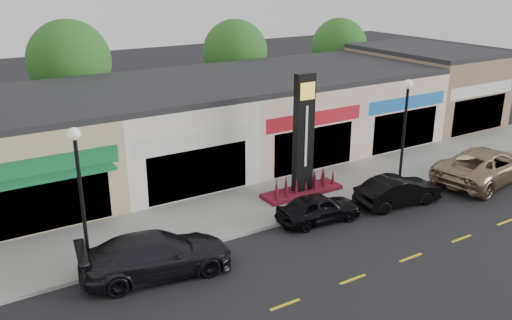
# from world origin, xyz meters

# --- Properties ---
(ground) EXTENTS (120.00, 120.00, 0.00)m
(ground) POSITION_xyz_m (0.00, 0.00, 0.00)
(ground) COLOR black
(ground) RESTS_ON ground
(sidewalk) EXTENTS (52.00, 4.30, 0.15)m
(sidewalk) POSITION_xyz_m (0.00, 4.35, 0.07)
(sidewalk) COLOR gray
(sidewalk) RESTS_ON ground
(curb) EXTENTS (52.00, 0.20, 0.15)m
(curb) POSITION_xyz_m (0.00, 2.10, 0.07)
(curb) COLOR gray
(curb) RESTS_ON ground
(shop_beige) EXTENTS (7.00, 10.85, 4.80)m
(shop_beige) POSITION_xyz_m (-8.50, 11.46, 2.40)
(shop_beige) COLOR tan
(shop_beige) RESTS_ON ground
(shop_cream) EXTENTS (7.00, 10.01, 4.80)m
(shop_cream) POSITION_xyz_m (-1.50, 11.47, 2.40)
(shop_cream) COLOR white
(shop_cream) RESTS_ON ground
(shop_pink_w) EXTENTS (7.00, 10.01, 4.80)m
(shop_pink_w) POSITION_xyz_m (5.50, 11.47, 2.40)
(shop_pink_w) COLOR beige
(shop_pink_w) RESTS_ON ground
(shop_pink_e) EXTENTS (7.00, 10.01, 4.80)m
(shop_pink_e) POSITION_xyz_m (12.50, 11.47, 2.40)
(shop_pink_e) COLOR beige
(shop_pink_e) RESTS_ON ground
(shop_tan) EXTENTS (7.00, 10.01, 5.30)m
(shop_tan) POSITION_xyz_m (19.50, 11.48, 2.65)
(shop_tan) COLOR #82694C
(shop_tan) RESTS_ON ground
(tree_rear_west) EXTENTS (5.20, 5.20, 7.83)m
(tree_rear_west) POSITION_xyz_m (-4.00, 19.50, 5.22)
(tree_rear_west) COLOR #382619
(tree_rear_west) RESTS_ON ground
(tree_rear_mid) EXTENTS (4.80, 4.80, 7.29)m
(tree_rear_mid) POSITION_xyz_m (8.00, 19.50, 4.88)
(tree_rear_mid) COLOR #382619
(tree_rear_mid) RESTS_ON ground
(tree_rear_east) EXTENTS (4.60, 4.60, 6.94)m
(tree_rear_east) POSITION_xyz_m (18.00, 19.50, 4.63)
(tree_rear_east) COLOR #382619
(tree_rear_east) RESTS_ON ground
(lamp_west_near) EXTENTS (0.44, 0.44, 5.47)m
(lamp_west_near) POSITION_xyz_m (-8.00, 2.50, 3.48)
(lamp_west_near) COLOR black
(lamp_west_near) RESTS_ON sidewalk
(lamp_east_near) EXTENTS (0.44, 0.44, 5.47)m
(lamp_east_near) POSITION_xyz_m (8.00, 2.50, 3.48)
(lamp_east_near) COLOR black
(lamp_east_near) RESTS_ON sidewalk
(pylon_sign) EXTENTS (4.20, 1.30, 6.00)m
(pylon_sign) POSITION_xyz_m (3.00, 4.20, 2.27)
(pylon_sign) COLOR #530E18
(pylon_sign) RESTS_ON sidewalk
(car_dark_sedan) EXTENTS (3.10, 5.84, 1.61)m
(car_dark_sedan) POSITION_xyz_m (-5.90, 1.09, 0.81)
(car_dark_sedan) COLOR black
(car_dark_sedan) RESTS_ON ground
(car_black_sedan) EXTENTS (1.91, 4.00, 1.32)m
(car_black_sedan) POSITION_xyz_m (1.91, 1.47, 0.66)
(car_black_sedan) COLOR black
(car_black_sedan) RESTS_ON ground
(car_black_conv) EXTENTS (1.89, 4.39, 1.41)m
(car_black_conv) POSITION_xyz_m (6.27, 0.95, 0.70)
(car_black_conv) COLOR black
(car_black_conv) RESTS_ON ground
(car_gold_suv) EXTENTS (3.96, 6.87, 1.80)m
(car_gold_suv) POSITION_xyz_m (12.40, 0.75, 0.90)
(car_gold_suv) COLOR #9D8264
(car_gold_suv) RESTS_ON ground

